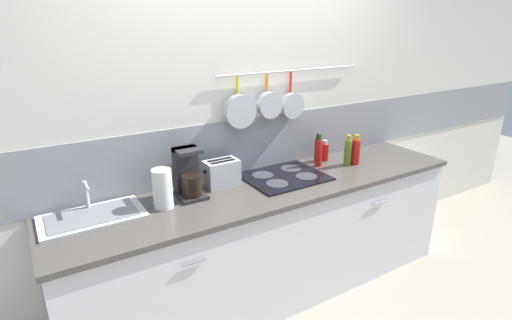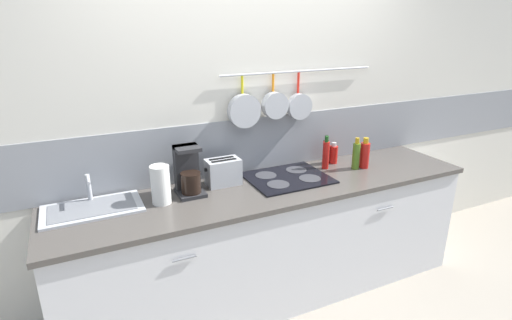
# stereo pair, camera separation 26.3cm
# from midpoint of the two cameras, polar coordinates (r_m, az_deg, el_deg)

# --- Properties ---
(ground_plane) EXTENTS (12.00, 12.00, 0.00)m
(ground_plane) POSITION_cam_midpoint_polar(r_m,az_deg,el_deg) (3.21, 4.77, -18.39)
(ground_plane) COLOR #9E9384
(wall_back) EXTENTS (7.20, 0.15, 2.60)m
(wall_back) POSITION_cam_midpoint_polar(r_m,az_deg,el_deg) (2.95, 1.89, 5.70)
(wall_back) COLOR silver
(wall_back) RESTS_ON ground_plane
(cabinet_base) EXTENTS (2.94, 0.63, 0.85)m
(cabinet_base) POSITION_cam_midpoint_polar(r_m,az_deg,el_deg) (2.97, 5.00, -11.91)
(cabinet_base) COLOR silver
(cabinet_base) RESTS_ON ground_plane
(countertop) EXTENTS (2.98, 0.66, 0.03)m
(countertop) POSITION_cam_midpoint_polar(r_m,az_deg,el_deg) (2.77, 5.26, -4.09)
(countertop) COLOR #4C4742
(countertop) RESTS_ON cabinet_base
(sink_basin) EXTENTS (0.58, 0.33, 0.18)m
(sink_basin) POSITION_cam_midpoint_polar(r_m,az_deg,el_deg) (2.56, -19.68, -6.45)
(sink_basin) COLOR #B7BABF
(sink_basin) RESTS_ON countertop
(paper_towel_roll) EXTENTS (0.12, 0.12, 0.25)m
(paper_towel_roll) POSITION_cam_midpoint_polar(r_m,az_deg,el_deg) (2.50, -10.58, -3.55)
(paper_towel_roll) COLOR white
(paper_towel_roll) RESTS_ON countertop
(coffee_maker) EXTENTS (0.17, 0.20, 0.32)m
(coffee_maker) POSITION_cam_midpoint_polar(r_m,az_deg,el_deg) (2.61, -6.84, -2.04)
(coffee_maker) COLOR #262628
(coffee_maker) RESTS_ON countertop
(toaster) EXTENTS (0.25, 0.14, 0.19)m
(toaster) POSITION_cam_midpoint_polar(r_m,az_deg,el_deg) (2.75, -2.01, -1.76)
(toaster) COLOR #B7BABF
(toaster) RESTS_ON countertop
(cooktop) EXTENTS (0.57, 0.47, 0.01)m
(cooktop) POSITION_cam_midpoint_polar(r_m,az_deg,el_deg) (2.90, 7.14, -2.56)
(cooktop) COLOR black
(cooktop) RESTS_ON countertop
(bottle_sesame_oil) EXTENTS (0.05, 0.05, 0.26)m
(bottle_sesame_oil) POSITION_cam_midpoint_polar(r_m,az_deg,el_deg) (3.11, 12.35, 0.76)
(bottle_sesame_oil) COLOR red
(bottle_sesame_oil) RESTS_ON countertop
(bottle_cooking_wine) EXTENTS (0.05, 0.05, 0.23)m
(bottle_cooking_wine) POSITION_cam_midpoint_polar(r_m,az_deg,el_deg) (3.21, 12.24, 1.18)
(bottle_cooking_wine) COLOR #33140F
(bottle_cooking_wine) RESTS_ON countertop
(bottle_vinegar) EXTENTS (0.07, 0.07, 0.17)m
(bottle_vinegar) POSITION_cam_midpoint_polar(r_m,az_deg,el_deg) (3.25, 13.28, 0.81)
(bottle_vinegar) COLOR red
(bottle_vinegar) RESTS_ON countertop
(bottle_hot_sauce) EXTENTS (0.06, 0.06, 0.25)m
(bottle_hot_sauce) POSITION_cam_midpoint_polar(r_m,az_deg,el_deg) (3.16, 16.44, 0.60)
(bottle_hot_sauce) COLOR #4C721E
(bottle_hot_sauce) RESTS_ON countertop
(bottle_dish_soap) EXTENTS (0.07, 0.07, 0.24)m
(bottle_dish_soap) POSITION_cam_midpoint_polar(r_m,az_deg,el_deg) (3.20, 17.56, 0.70)
(bottle_dish_soap) COLOR red
(bottle_dish_soap) RESTS_ON countertop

